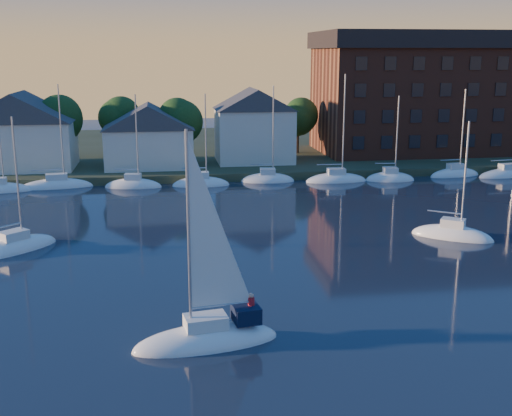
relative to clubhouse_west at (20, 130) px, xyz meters
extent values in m
plane|color=black|center=(22.00, -58.00, -5.93)|extent=(260.00, 260.00, 0.00)
cube|color=#333B22|center=(22.00, 17.00, -5.93)|extent=(160.00, 50.00, 2.00)
cube|color=brown|center=(22.00, -6.00, -5.93)|extent=(120.00, 3.00, 1.00)
cube|color=white|center=(0.00, 0.00, -1.93)|extent=(13.00, 9.00, 6.00)
cube|color=white|center=(16.00, -1.00, -2.43)|extent=(11.00, 8.00, 5.00)
cube|color=white|center=(30.00, 1.00, -1.43)|extent=(10.00, 8.00, 7.00)
cube|color=brown|center=(56.00, 7.00, 2.57)|extent=(30.00, 16.00, 15.00)
cube|color=black|center=(56.00, 7.00, 11.27)|extent=(31.00, 17.00, 2.40)
cylinder|color=#332317|center=(4.00, 5.00, -3.18)|extent=(0.50, 0.50, 3.50)
sphere|color=#1A3A15|center=(4.00, 5.00, 1.27)|extent=(5.40, 5.40, 5.40)
cylinder|color=#332317|center=(12.00, 5.00, -3.18)|extent=(0.50, 0.50, 3.50)
sphere|color=#1A3A15|center=(12.00, 5.00, 1.27)|extent=(5.40, 5.40, 5.40)
cylinder|color=#332317|center=(20.00, 5.00, -3.18)|extent=(0.50, 0.50, 3.50)
sphere|color=#1A3A15|center=(20.00, 5.00, 1.27)|extent=(5.40, 5.40, 5.40)
cylinder|color=#332317|center=(28.00, 5.00, -3.18)|extent=(0.50, 0.50, 3.50)
sphere|color=#1A3A15|center=(28.00, 5.00, 1.27)|extent=(5.40, 5.40, 5.40)
cylinder|color=#332317|center=(36.00, 5.00, -3.18)|extent=(0.50, 0.50, 3.50)
sphere|color=#1A3A15|center=(36.00, 5.00, 1.27)|extent=(5.40, 5.40, 5.40)
cylinder|color=#332317|center=(44.00, 5.00, -3.18)|extent=(0.50, 0.50, 3.50)
sphere|color=#1A3A15|center=(44.00, 5.00, 1.27)|extent=(5.40, 5.40, 5.40)
cylinder|color=#332317|center=(52.00, 5.00, -3.18)|extent=(0.50, 0.50, 3.50)
sphere|color=#1A3A15|center=(52.00, 5.00, 1.27)|extent=(5.40, 5.40, 5.40)
cylinder|color=#332317|center=(60.00, 5.00, -3.18)|extent=(0.50, 0.50, 3.50)
sphere|color=#1A3A15|center=(60.00, 5.00, 1.27)|extent=(5.40, 5.40, 5.40)
cylinder|color=#332317|center=(68.00, 5.00, -3.18)|extent=(0.50, 0.50, 3.50)
sphere|color=#1A3A15|center=(68.00, 5.00, 1.27)|extent=(5.40, 5.40, 5.40)
ellipsoid|color=white|center=(6.00, -9.00, -5.93)|extent=(7.50, 2.40, 2.20)
cube|color=white|center=(6.00, -9.00, -4.63)|extent=(2.10, 1.32, 0.70)
cylinder|color=#A5A8AD|center=(6.75, -9.00, 0.02)|extent=(0.16, 0.16, 10.00)
cylinder|color=#A5A8AD|center=(5.17, -9.00, -3.78)|extent=(3.15, 0.12, 0.12)
ellipsoid|color=white|center=(14.00, -9.00, -5.93)|extent=(7.50, 2.40, 2.20)
cube|color=white|center=(14.00, -9.00, -4.63)|extent=(2.10, 1.32, 0.70)
cylinder|color=#A5A8AD|center=(14.75, -9.00, 0.02)|extent=(0.16, 0.16, 10.00)
cylinder|color=#A5A8AD|center=(13.17, -9.00, -3.78)|extent=(3.15, 0.12, 0.12)
ellipsoid|color=white|center=(22.00, -9.00, -5.93)|extent=(7.50, 2.40, 2.20)
cube|color=white|center=(22.00, -9.00, -4.63)|extent=(2.10, 1.32, 0.70)
cylinder|color=#A5A8AD|center=(22.75, -9.00, 0.02)|extent=(0.16, 0.16, 10.00)
cylinder|color=#A5A8AD|center=(21.17, -9.00, -3.78)|extent=(3.15, 0.12, 0.12)
ellipsoid|color=white|center=(30.00, -9.00, -5.93)|extent=(7.50, 2.40, 2.20)
cube|color=white|center=(30.00, -9.00, -4.63)|extent=(2.10, 1.32, 0.70)
cylinder|color=#A5A8AD|center=(30.75, -9.00, 0.02)|extent=(0.16, 0.16, 10.00)
cylinder|color=#A5A8AD|center=(29.17, -9.00, -3.78)|extent=(3.15, 0.12, 0.12)
ellipsoid|color=white|center=(38.00, -9.00, -5.93)|extent=(7.50, 2.40, 2.20)
cube|color=white|center=(38.00, -9.00, -4.63)|extent=(2.10, 1.32, 0.70)
cylinder|color=#A5A8AD|center=(38.75, -9.00, 0.02)|extent=(0.16, 0.16, 10.00)
cylinder|color=#A5A8AD|center=(37.17, -9.00, -3.78)|extent=(3.15, 0.12, 0.12)
ellipsoid|color=white|center=(46.00, -9.00, -5.93)|extent=(7.50, 2.40, 2.20)
cube|color=white|center=(46.00, -9.00, -4.63)|extent=(2.10, 1.32, 0.70)
cylinder|color=#A5A8AD|center=(46.75, -9.00, 0.02)|extent=(0.16, 0.16, 10.00)
cylinder|color=#A5A8AD|center=(45.17, -9.00, -3.78)|extent=(3.15, 0.12, 0.12)
ellipsoid|color=white|center=(54.00, -9.00, -5.93)|extent=(7.50, 2.40, 2.20)
cube|color=white|center=(54.00, -9.00, -4.63)|extent=(2.10, 1.32, 0.70)
cylinder|color=#A5A8AD|center=(54.75, -9.00, 0.02)|extent=(0.16, 0.16, 10.00)
cylinder|color=#A5A8AD|center=(53.17, -9.00, -3.78)|extent=(3.15, 0.12, 0.12)
ellipsoid|color=white|center=(62.00, -9.00, -5.93)|extent=(7.50, 2.40, 2.20)
cube|color=white|center=(62.00, -9.00, -4.63)|extent=(2.10, 1.32, 0.70)
cylinder|color=#A5A8AD|center=(61.17, -9.00, -3.78)|extent=(3.15, 0.12, 0.12)
ellipsoid|color=white|center=(19.42, -52.37, -5.93)|extent=(8.33, 3.72, 2.20)
cube|color=white|center=(19.42, -52.37, -4.63)|extent=(2.43, 1.73, 0.70)
cylinder|color=#A5A8AD|center=(18.63, -52.48, 0.38)|extent=(0.16, 0.16, 10.72)
cylinder|color=#A5A8AD|center=(20.30, -52.24, -3.78)|extent=(3.36, 0.60, 0.12)
cube|color=black|center=(21.65, -52.04, -4.43)|extent=(1.61, 1.74, 0.90)
ellipsoid|color=white|center=(5.61, -33.20, -5.93)|extent=(7.14, 6.94, 2.20)
cube|color=white|center=(5.61, -33.20, -4.63)|extent=(2.46, 2.43, 0.70)
cylinder|color=#A5A8AD|center=(6.16, -32.69, -0.16)|extent=(0.16, 0.16, 9.64)
cylinder|color=#A5A8AD|center=(5.01, -33.77, -3.78)|extent=(2.37, 2.25, 0.12)
ellipsoid|color=white|center=(41.75, -34.91, -5.93)|extent=(6.96, 5.89, 2.20)
cube|color=white|center=(41.75, -34.91, -4.63)|extent=(2.31, 2.16, 0.70)
cylinder|color=#A5A8AD|center=(42.31, -35.31, -0.48)|extent=(0.16, 0.16, 9.00)
cylinder|color=#A5A8AD|center=(41.13, -34.47, -3.78)|extent=(2.42, 1.78, 0.12)
camera|label=1|loc=(17.28, -84.38, 9.38)|focal=45.00mm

